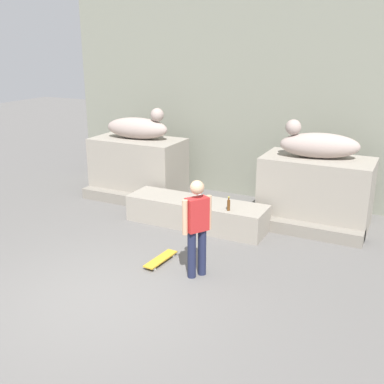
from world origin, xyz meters
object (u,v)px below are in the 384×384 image
object	(u,v)px
skater	(197,225)
bottle_clear	(200,192)
skateboard	(161,259)
statue_reclining_right	(318,144)
statue_reclining_left	(138,127)
bottle_brown	(229,205)

from	to	relation	value
skater	bottle_clear	distance (m)	2.47
skateboard	statue_reclining_right	bearing A→B (deg)	151.10
bottle_clear	skater	bearing A→B (deg)	-65.45
statue_reclining_left	statue_reclining_right	world-z (taller)	same
statue_reclining_left	bottle_clear	size ratio (longest dim) A/B	5.98
statue_reclining_left	statue_reclining_right	distance (m)	4.35
skateboard	bottle_clear	xyz separation A→B (m)	(-0.24, 2.09, 0.61)
statue_reclining_right	bottle_brown	bearing A→B (deg)	34.14
statue_reclining_left	bottle_brown	distance (m)	3.51
skater	bottle_brown	bearing A→B (deg)	-142.47
statue_reclining_right	skater	distance (m)	3.51
statue_reclining_right	bottle_clear	distance (m)	2.64
statue_reclining_left	bottle_brown	bearing A→B (deg)	-32.45
statue_reclining_right	statue_reclining_left	bearing A→B (deg)	-13.26
bottle_brown	skater	bearing A→B (deg)	-85.11
skateboard	bottle_brown	size ratio (longest dim) A/B	2.84
bottle_clear	bottle_brown	size ratio (longest dim) A/B	0.97
statue_reclining_left	statue_reclining_right	xyz separation A→B (m)	(4.35, -0.01, 0.00)
skater	bottle_clear	world-z (taller)	skater
statue_reclining_right	bottle_clear	bearing A→B (deg)	10.27
statue_reclining_right	skateboard	distance (m)	4.01
skateboard	bottle_clear	bearing A→B (deg)	-169.44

